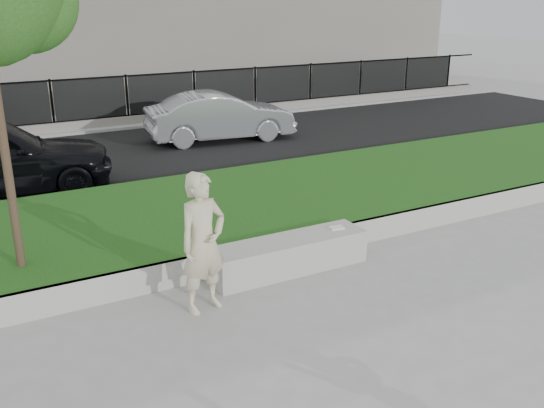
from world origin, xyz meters
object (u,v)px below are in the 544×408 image
man (203,243)px  book (337,228)px  stone_bench (289,255)px  car_silver (220,117)px

man → book: size_ratio=8.66×
stone_bench → book: 0.90m
man → book: (2.40, 0.50, -0.41)m
stone_bench → car_silver: 8.55m
car_silver → book: bearing=175.3°
stone_bench → man: bearing=-162.6°
car_silver → stone_bench: bearing=169.7°
man → car_silver: 9.56m
book → car_silver: 8.30m
book → car_silver: (1.72, 8.12, 0.20)m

